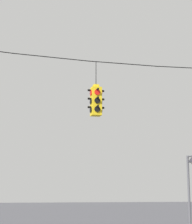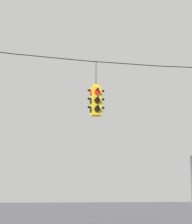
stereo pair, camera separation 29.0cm
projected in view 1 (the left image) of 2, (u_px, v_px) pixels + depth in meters
name	position (u px, v px, depth m)	size (l,w,h in m)	color
span_wire	(123.00, 60.00, 15.52)	(17.88, 0.03, 0.44)	black
traffic_light_near_left_pole	(96.00, 101.00, 14.99)	(0.58, 0.58, 1.92)	yellow
street_lamp	(192.00, 173.00, 21.98)	(0.55, 0.94, 4.30)	#515156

